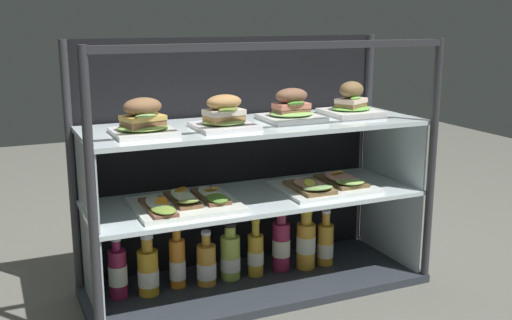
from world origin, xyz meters
name	(u,v)px	position (x,y,z in m)	size (l,w,h in m)	color
ground_plane	(256,290)	(0.00, 0.00, -0.01)	(6.00, 6.00, 0.02)	#5E5D55
case_base_deck	(256,284)	(0.00, 0.00, 0.02)	(1.21, 0.44, 0.03)	#2D333A
case_frame	(241,152)	(0.00, 0.14, 0.48)	(1.21, 0.44, 0.89)	#333338
riser_lower_tier	(256,240)	(0.00, 0.00, 0.18)	(1.16, 0.38, 0.30)	silver
shelf_lower_glass	(256,198)	(0.00, 0.00, 0.34)	(1.17, 0.40, 0.02)	silver
riser_upper_tier	(256,162)	(0.00, 0.00, 0.47)	(1.16, 0.38, 0.24)	silver
shelf_upper_glass	(256,126)	(0.00, 0.00, 0.60)	(1.17, 0.40, 0.02)	silver
plated_roll_sandwich_far_right	(143,121)	(-0.40, -0.04, 0.65)	(0.19, 0.19, 0.11)	white
plated_roll_sandwich_near_left_corner	(224,116)	(-0.13, -0.05, 0.65)	(0.19, 0.19, 0.11)	white
plated_roll_sandwich_right_of_center	(292,110)	(0.13, 0.00, 0.64)	(0.19, 0.19, 0.11)	white
plated_roll_sandwich_mid_left	(351,103)	(0.40, 0.03, 0.65)	(0.19, 0.19, 0.12)	white
open_sandwich_tray_mid_right	(185,202)	(-0.27, -0.03, 0.37)	(0.34, 0.29, 0.06)	white
open_sandwich_tray_center	(326,185)	(0.26, -0.03, 0.37)	(0.34, 0.28, 0.06)	white
juice_bottle_front_second	(118,273)	(-0.48, 0.06, 0.12)	(0.06, 0.06, 0.21)	maroon
juice_bottle_tucked_behind	(148,271)	(-0.38, 0.04, 0.11)	(0.07, 0.07, 0.22)	gold
juice_bottle_near_post	(177,263)	(-0.27, 0.06, 0.12)	(0.06, 0.06, 0.23)	orange
juice_bottle_front_right_end	(206,265)	(-0.17, 0.04, 0.10)	(0.07, 0.07, 0.20)	gold
juice_bottle_back_center	(230,257)	(-0.08, 0.05, 0.11)	(0.07, 0.07, 0.21)	#B1CA51
juice_bottle_front_fourth	(256,254)	(0.02, 0.04, 0.11)	(0.06, 0.06, 0.22)	gold
juice_bottle_back_right	(281,245)	(0.13, 0.05, 0.13)	(0.07, 0.07, 0.23)	#982049
juice_bottle_front_left_end	(306,243)	(0.22, 0.03, 0.13)	(0.07, 0.07, 0.23)	gold
juice_bottle_back_left	(325,244)	(0.30, 0.03, 0.11)	(0.06, 0.06, 0.22)	gold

